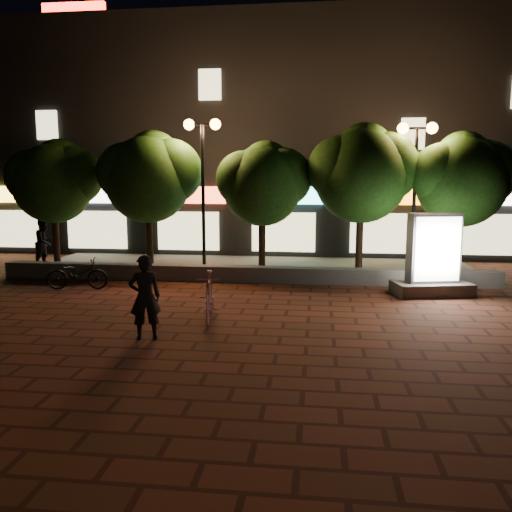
# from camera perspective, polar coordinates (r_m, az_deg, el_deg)

# --- Properties ---
(ground) EXTENTS (80.00, 80.00, 0.00)m
(ground) POSITION_cam_1_polar(r_m,az_deg,el_deg) (12.95, -4.16, -6.32)
(ground) COLOR #59271C
(ground) RESTS_ON ground
(retaining_wall) EXTENTS (16.00, 0.45, 0.50)m
(retaining_wall) POSITION_cam_1_polar(r_m,az_deg,el_deg) (16.74, -1.56, -1.99)
(retaining_wall) COLOR slate
(retaining_wall) RESTS_ON ground
(sidewalk) EXTENTS (16.00, 5.00, 0.08)m
(sidewalk) POSITION_cam_1_polar(r_m,az_deg,el_deg) (19.22, -0.47, -1.24)
(sidewalk) COLOR slate
(sidewalk) RESTS_ON ground
(building_block) EXTENTS (28.00, 8.12, 11.30)m
(building_block) POSITION_cam_1_polar(r_m,az_deg,el_deg) (25.44, 1.42, 12.39)
(building_block) COLOR black
(building_block) RESTS_ON ground
(tree_far_left) EXTENTS (3.36, 2.80, 4.63)m
(tree_far_left) POSITION_cam_1_polar(r_m,az_deg,el_deg) (20.06, -21.18, 7.94)
(tree_far_left) COLOR black
(tree_far_left) RESTS_ON sidewalk
(tree_left) EXTENTS (3.60, 3.00, 4.89)m
(tree_left) POSITION_cam_1_polar(r_m,az_deg,el_deg) (18.68, -11.57, 8.80)
(tree_left) COLOR black
(tree_left) RESTS_ON sidewalk
(tree_mid) EXTENTS (3.24, 2.70, 4.50)m
(tree_mid) POSITION_cam_1_polar(r_m,az_deg,el_deg) (17.84, 0.86, 8.25)
(tree_mid) COLOR black
(tree_mid) RESTS_ON sidewalk
(tree_right) EXTENTS (3.72, 3.10, 5.07)m
(tree_right) POSITION_cam_1_polar(r_m,az_deg,el_deg) (17.80, 11.65, 9.20)
(tree_right) COLOR black
(tree_right) RESTS_ON sidewalk
(tree_far_right) EXTENTS (3.48, 2.90, 4.76)m
(tree_far_right) POSITION_cam_1_polar(r_m,az_deg,el_deg) (18.33, 21.74, 8.13)
(tree_far_right) COLOR black
(tree_far_right) RESTS_ON sidewalk
(street_lamp_left) EXTENTS (1.26, 0.36, 5.18)m
(street_lamp_left) POSITION_cam_1_polar(r_m,az_deg,el_deg) (17.92, -5.87, 10.81)
(street_lamp_left) COLOR black
(street_lamp_left) RESTS_ON sidewalk
(street_lamp_right) EXTENTS (1.26, 0.36, 4.98)m
(street_lamp_right) POSITION_cam_1_polar(r_m,az_deg,el_deg) (17.75, 17.13, 10.06)
(street_lamp_right) COLOR black
(street_lamp_right) RESTS_ON sidewalk
(ad_kiosk) EXTENTS (2.35, 1.54, 2.34)m
(ad_kiosk) POSITION_cam_1_polar(r_m,az_deg,el_deg) (15.63, 18.82, -0.64)
(ad_kiosk) COLOR slate
(ad_kiosk) RESTS_ON ground
(scooter_pink) EXTENTS (0.80, 1.92, 1.12)m
(scooter_pink) POSITION_cam_1_polar(r_m,az_deg,el_deg) (12.38, -5.17, -4.37)
(scooter_pink) COLOR #BB748E
(scooter_pink) RESTS_ON ground
(rider) EXTENTS (0.76, 0.65, 1.78)m
(rider) POSITION_cam_1_polar(r_m,az_deg,el_deg) (11.00, -12.07, -4.43)
(rider) COLOR black
(rider) RESTS_ON ground
(scooter_parked) EXTENTS (1.88, 0.96, 0.94)m
(scooter_parked) POSITION_cam_1_polar(r_m,az_deg,el_deg) (16.46, -19.01, -1.86)
(scooter_parked) COLOR black
(scooter_parked) RESTS_ON ground
(pedestrian) EXTENTS (0.86, 1.01, 1.81)m
(pedestrian) POSITION_cam_1_polar(r_m,az_deg,el_deg) (20.50, -22.14, 1.41)
(pedestrian) COLOR black
(pedestrian) RESTS_ON sidewalk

